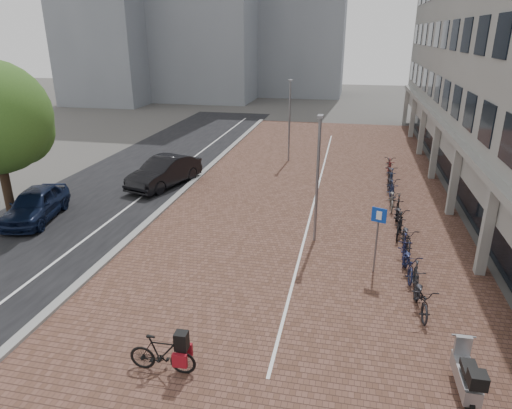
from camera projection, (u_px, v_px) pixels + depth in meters
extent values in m
plane|color=#474442|center=(218.00, 306.00, 14.77)|extent=(140.00, 140.00, 0.00)
cube|color=brown|center=(313.00, 192.00, 25.37)|extent=(14.50, 42.00, 0.04)
cube|color=black|center=(131.00, 179.00, 27.49)|extent=(8.00, 50.00, 0.03)
cube|color=gray|center=(192.00, 183.00, 26.72)|extent=(0.35, 42.00, 0.14)
cube|color=white|center=(162.00, 181.00, 27.10)|extent=(0.12, 44.00, 0.00)
cube|color=white|center=(317.00, 191.00, 25.32)|extent=(0.10, 30.00, 0.00)
cube|color=black|center=(449.00, 152.00, 26.97)|extent=(0.15, 38.00, 3.20)
cube|color=gray|center=(450.00, 122.00, 26.39)|extent=(1.60, 38.00, 0.30)
cube|color=gray|center=(487.00, 231.00, 16.14)|extent=(0.35, 0.35, 3.40)
cube|color=gray|center=(454.00, 181.00, 21.63)|extent=(0.35, 0.35, 3.40)
cube|color=gray|center=(435.00, 151.00, 27.12)|extent=(0.35, 0.35, 3.40)
cube|color=gray|center=(422.00, 131.00, 32.62)|extent=(0.35, 0.35, 3.40)
cube|color=gray|center=(413.00, 117.00, 38.11)|extent=(0.35, 0.35, 3.40)
cube|color=gray|center=(406.00, 106.00, 43.60)|extent=(0.35, 0.35, 3.40)
cube|color=gray|center=(106.00, 18.00, 54.71)|extent=(10.00, 10.00, 20.00)
imported|color=black|center=(36.00, 204.00, 21.33)|extent=(2.70, 4.79, 1.54)
imported|color=black|center=(165.00, 172.00, 26.11)|extent=(3.11, 5.34, 1.66)
imported|color=black|center=(162.00, 354.00, 11.73)|extent=(1.82, 0.56, 1.08)
cube|color=black|center=(161.00, 338.00, 11.55)|extent=(0.33, 0.31, 0.49)
cube|color=maroon|center=(154.00, 351.00, 11.75)|extent=(0.38, 0.12, 0.38)
cube|color=maroon|center=(170.00, 354.00, 11.66)|extent=(0.38, 0.12, 0.38)
cylinder|color=slate|center=(376.00, 243.00, 16.43)|extent=(0.07, 0.07, 2.34)
cube|color=#0C37A4|center=(379.00, 215.00, 16.01)|extent=(0.51, 0.23, 0.53)
cylinder|color=slate|center=(317.00, 182.00, 18.46)|extent=(0.12, 0.12, 5.29)
cylinder|color=gray|center=(289.00, 122.00, 30.51)|extent=(0.12, 0.12, 5.42)
cylinder|color=#382619|center=(6.00, 187.00, 21.15)|extent=(0.41, 0.41, 3.21)
sphere|color=#34591E|center=(17.00, 130.00, 20.78)|extent=(3.21, 3.21, 3.21)
imported|color=black|center=(422.00, 297.00, 14.28)|extent=(0.82, 2.01, 1.04)
imported|color=black|center=(416.00, 279.00, 15.34)|extent=(0.59, 1.77, 1.05)
imported|color=#151B3C|center=(409.00, 263.00, 16.41)|extent=(0.72, 1.98, 1.04)
imported|color=black|center=(404.00, 249.00, 17.48)|extent=(0.65, 1.79, 1.05)
imported|color=black|center=(407.00, 237.00, 18.49)|extent=(0.74, 1.99, 1.04)
imported|color=black|center=(399.00, 226.00, 19.58)|extent=(0.83, 1.81, 1.05)
imported|color=black|center=(399.00, 216.00, 20.62)|extent=(0.70, 1.97, 1.04)
imported|color=black|center=(398.00, 207.00, 21.67)|extent=(0.73, 1.80, 1.05)
imported|color=#595651|center=(393.00, 199.00, 22.75)|extent=(0.81, 2.01, 1.04)
imported|color=#151C3A|center=(392.00, 192.00, 23.79)|extent=(0.55, 1.76, 1.05)
imported|color=black|center=(391.00, 185.00, 24.84)|extent=(0.86, 2.03, 1.04)
imported|color=#15203B|center=(391.00, 179.00, 25.88)|extent=(0.78, 1.80, 1.05)
imported|color=black|center=(390.00, 173.00, 26.93)|extent=(0.74, 1.99, 1.04)
imported|color=#4E1515|center=(389.00, 168.00, 27.97)|extent=(0.50, 1.75, 1.05)
imported|color=black|center=(390.00, 163.00, 29.01)|extent=(0.83, 2.02, 1.04)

